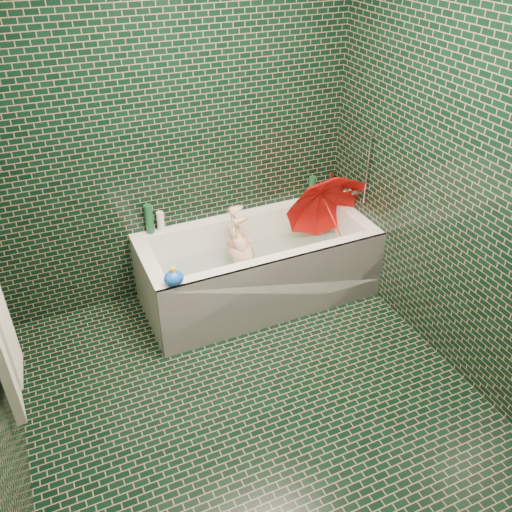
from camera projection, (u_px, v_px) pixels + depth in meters
name	position (u px, v px, depth m)	size (l,w,h in m)	color
floor	(259.00, 409.00, 3.26)	(2.80, 2.80, 0.00)	black
wall_back	(174.00, 133.00, 3.63)	(2.80, 2.80, 0.00)	black
wall_front	(468.00, 468.00, 1.51)	(2.80, 2.80, 0.00)	black
wall_right	(473.00, 182.00, 3.01)	(2.80, 2.80, 0.00)	black
bathtub	(258.00, 274.00, 4.06)	(1.70, 0.75, 0.55)	white
bath_mat	(257.00, 278.00, 4.11)	(1.35, 0.47, 0.01)	green
water	(258.00, 263.00, 4.03)	(1.48, 0.53, 0.00)	silver
faucet	(358.00, 186.00, 4.03)	(0.18, 0.19, 0.55)	silver
child	(246.00, 267.00, 3.97)	(0.33, 0.22, 0.91)	#EAAF92
umbrella	(333.00, 218.00, 4.01)	(0.63, 0.63, 0.55)	red
soap_bottle_a	(321.00, 197.00, 4.37)	(0.09, 0.09, 0.23)	white
soap_bottle_b	(319.00, 196.00, 4.38)	(0.08, 0.08, 0.18)	#481D6D
soap_bottle_c	(315.00, 200.00, 4.32)	(0.12, 0.12, 0.16)	#144627
bottle_right_tall	(312.00, 188.00, 4.27)	(0.06, 0.06, 0.20)	#144627
bottle_right_pump	(331.00, 183.00, 4.36)	(0.05, 0.05, 0.20)	silver
bottle_left_tall	(149.00, 219.00, 3.85)	(0.06, 0.06, 0.22)	#144627
bottle_left_short	(161.00, 221.00, 3.90)	(0.05, 0.05, 0.15)	white
rubber_duck	(309.00, 196.00, 4.29)	(0.13, 0.10, 0.10)	yellow
bath_toy	(174.00, 278.00, 3.35)	(0.15, 0.13, 0.12)	blue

